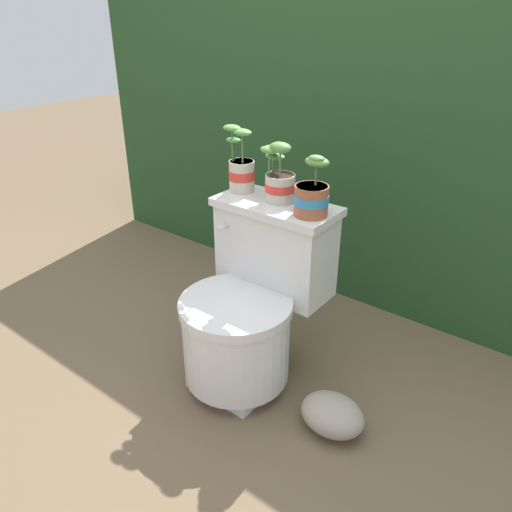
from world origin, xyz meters
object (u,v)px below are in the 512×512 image
(garden_stone, at_px, (332,415))
(potted_plant_middle, at_px, (312,196))
(potted_plant_midleft, at_px, (279,179))
(potted_plant_left, at_px, (241,169))
(toilet, at_px, (251,306))

(garden_stone, bearing_deg, potted_plant_middle, 140.96)
(potted_plant_midleft, relative_size, potted_plant_middle, 1.08)
(potted_plant_middle, bearing_deg, garden_stone, -39.04)
(potted_plant_midleft, height_order, garden_stone, potted_plant_midleft)
(potted_plant_midleft, xyz_separation_m, potted_plant_middle, (0.17, -0.04, -0.01))
(potted_plant_left, xyz_separation_m, potted_plant_midleft, (0.18, -0.00, -0.00))
(potted_plant_midleft, relative_size, garden_stone, 0.99)
(toilet, height_order, garden_stone, toilet)
(potted_plant_middle, relative_size, garden_stone, 0.92)
(potted_plant_midleft, bearing_deg, potted_plant_left, 179.87)
(potted_plant_left, xyz_separation_m, garden_stone, (0.60, -0.25, -0.72))
(toilet, xyz_separation_m, potted_plant_middle, (0.16, 0.14, 0.45))
(toilet, relative_size, potted_plant_midleft, 2.99)
(potted_plant_left, height_order, garden_stone, potted_plant_left)
(potted_plant_middle, xyz_separation_m, garden_stone, (0.26, -0.21, -0.70))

